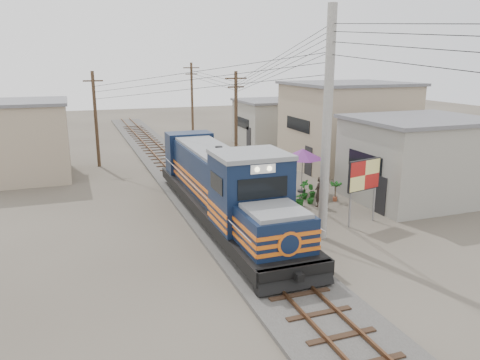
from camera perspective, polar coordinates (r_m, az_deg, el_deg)
name	(u,v)px	position (r m, az deg, el deg)	size (l,w,h in m)	color
ground	(245,244)	(20.61, 0.67, -7.75)	(120.00, 120.00, 0.00)	#473F35
ballast	(190,185)	(29.67, -6.12, -0.67)	(3.60, 70.00, 0.16)	#595651
track	(190,183)	(29.63, -6.13, -0.33)	(1.15, 70.00, 0.12)	#51331E
locomotive	(223,187)	(22.87, -2.10, -0.85)	(2.98, 16.23, 4.02)	black
utility_pole_main	(327,127)	(20.33, 10.55, 6.33)	(0.40, 0.40, 10.00)	#9E9B93
wooden_pole_mid	(236,118)	(34.02, -0.50, 7.54)	(1.60, 0.24, 7.00)	#4C3826
wooden_pole_far	(192,99)	(47.43, -5.86, 9.75)	(1.60, 0.24, 7.50)	#4C3826
wooden_pole_left	(96,117)	(36.13, -17.18, 7.31)	(1.60, 0.24, 7.00)	#4C3826
power_lines	(190,64)	(27.15, -6.06, 13.92)	(9.65, 19.00, 3.30)	black
shophouse_front	(418,159)	(28.21, 20.84, 2.42)	(7.35, 6.30, 4.70)	gray
shophouse_mid	(346,125)	(35.81, 12.85, 6.61)	(8.40, 7.35, 6.20)	gray
shophouse_back	(273,122)	(43.98, 4.07, 7.03)	(6.30, 6.30, 4.20)	gray
shophouse_left	(20,140)	(34.41, -25.21, 4.44)	(6.30, 6.30, 5.20)	gray
billboard	(364,177)	(23.08, 14.90, 0.37)	(2.05, 0.62, 3.21)	#99999E
market_umbrella	(303,154)	(28.11, 7.64, 3.16)	(2.64, 2.64, 2.66)	black
vendor	(319,192)	(25.74, 9.59, -1.41)	(0.61, 0.40, 1.67)	black
plant_nursery	(294,195)	(26.40, 6.63, -1.80)	(3.11, 2.05, 1.14)	#174E16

